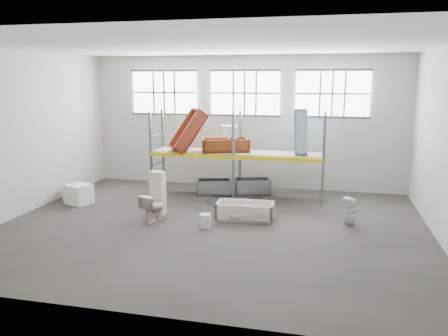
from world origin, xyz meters
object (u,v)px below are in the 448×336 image
(bathtub_beige, at_px, (245,211))
(toilet_beige, at_px, (153,207))
(steel_tub_left, at_px, (217,187))
(rust_tub_flat, at_px, (225,145))
(steel_tub_right, at_px, (250,186))
(toilet_white, at_px, (350,211))
(bucket, at_px, (205,221))
(carton_near, at_px, (79,194))
(blue_tub_upright, at_px, (301,131))
(cistern_tall, at_px, (158,193))

(bathtub_beige, relative_size, toilet_beige, 2.10)
(steel_tub_left, xyz_separation_m, rust_tub_flat, (0.35, -0.11, 1.56))
(steel_tub_right, xyz_separation_m, rust_tub_flat, (-0.81, -0.45, 1.55))
(toilet_white, height_order, bucket, toilet_white)
(toilet_white, relative_size, bucket, 2.14)
(bathtub_beige, relative_size, rust_tub_flat, 1.03)
(steel_tub_right, bearing_deg, carton_near, -153.39)
(toilet_white, distance_m, bucket, 4.16)
(rust_tub_flat, relative_size, carton_near, 2.16)
(toilet_white, relative_size, carton_near, 1.06)
(steel_tub_right, relative_size, rust_tub_flat, 0.89)
(bucket, bearing_deg, bathtub_beige, 46.16)
(toilet_white, distance_m, rust_tub_flat, 5.09)
(blue_tub_upright, distance_m, bucket, 4.85)
(carton_near, bearing_deg, rust_tub_flat, 26.12)
(toilet_white, height_order, steel_tub_left, toilet_white)
(rust_tub_flat, bearing_deg, cistern_tall, -118.94)
(cistern_tall, distance_m, toilet_white, 5.76)
(bathtub_beige, xyz_separation_m, cistern_tall, (-2.71, -0.13, 0.42))
(carton_near, bearing_deg, bathtub_beige, -3.76)
(bathtub_beige, relative_size, cistern_tall, 1.26)
(cistern_tall, xyz_separation_m, steel_tub_left, (1.16, 2.84, -0.41))
(steel_tub_right, xyz_separation_m, blue_tub_upright, (1.82, -0.46, 2.13))
(cistern_tall, bearing_deg, toilet_white, 12.59)
(toilet_white, height_order, carton_near, toilet_white)
(toilet_beige, relative_size, rust_tub_flat, 0.49)
(steel_tub_right, relative_size, carton_near, 1.93)
(toilet_beige, xyz_separation_m, cistern_tall, (-0.10, 0.65, 0.27))
(bucket, bearing_deg, steel_tub_left, 99.12)
(blue_tub_upright, bearing_deg, toilet_beige, -140.17)
(cistern_tall, relative_size, bucket, 3.56)
(toilet_beige, bearing_deg, rust_tub_flat, -94.21)
(steel_tub_right, bearing_deg, bathtub_beige, -82.65)
(blue_tub_upright, bearing_deg, bucket, -123.64)
(carton_near, bearing_deg, cistern_tall, -9.57)
(cistern_tall, bearing_deg, steel_tub_left, 77.60)
(toilet_beige, xyz_separation_m, steel_tub_left, (1.06, 3.49, -0.14))
(steel_tub_left, relative_size, carton_near, 1.87)
(carton_near, bearing_deg, toilet_white, -1.47)
(toilet_white, bearing_deg, rust_tub_flat, -96.98)
(toilet_beige, distance_m, rust_tub_flat, 3.93)
(steel_tub_left, height_order, bucket, steel_tub_left)
(bathtub_beige, bearing_deg, steel_tub_left, 117.11)
(cistern_tall, height_order, carton_near, cistern_tall)
(toilet_white, relative_size, blue_tub_upright, 0.54)
(bathtub_beige, distance_m, steel_tub_right, 3.08)
(toilet_white, relative_size, steel_tub_right, 0.55)
(cistern_tall, distance_m, rust_tub_flat, 3.32)
(steel_tub_left, xyz_separation_m, bucket, (0.60, -3.71, -0.07))
(bucket, bearing_deg, steel_tub_right, 82.02)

